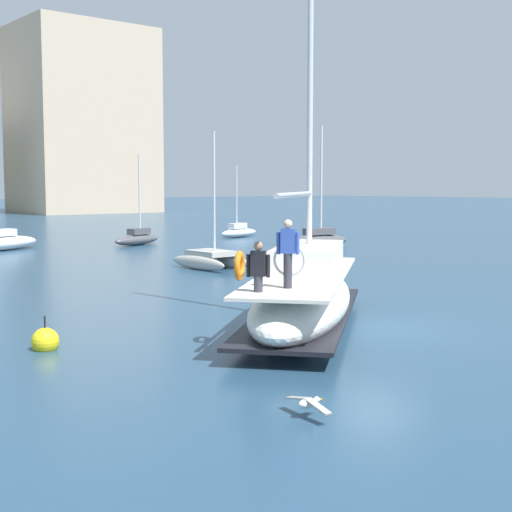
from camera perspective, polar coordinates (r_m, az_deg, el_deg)
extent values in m
plane|color=navy|center=(19.98, 9.23, -5.57)|extent=(400.00, 400.00, 0.00)
ellipsoid|color=white|center=(19.65, 3.72, -3.62)|extent=(8.93, 7.97, 1.40)
cube|color=black|center=(19.71, 3.71, -4.53)|extent=(8.79, 7.86, 0.10)
cube|color=beige|center=(19.55, 3.73, -1.48)|extent=(8.43, 7.51, 0.08)
cube|color=white|center=(20.22, 3.99, -0.14)|extent=(4.40, 4.05, 0.70)
cylinder|color=silver|center=(20.80, 4.25, 13.35)|extent=(0.16, 0.16, 10.35)
cylinder|color=#B7B7BC|center=(17.74, 3.09, 4.81)|extent=(4.51, 3.76, 0.12)
cylinder|color=silver|center=(23.87, 5.07, 1.00)|extent=(0.62, 0.73, 0.06)
torus|color=orange|center=(17.10, -1.28, -0.75)|extent=(0.63, 0.55, 0.70)
cylinder|color=#33333D|center=(16.67, 2.50, -1.16)|extent=(0.20, 0.20, 0.80)
cube|color=#3351AD|center=(16.60, 2.51, 1.17)|extent=(0.36, 0.37, 0.56)
sphere|color=beige|center=(16.58, 2.51, 2.52)|extent=(0.20, 0.20, 0.20)
cylinder|color=#3351AD|center=(16.64, 1.76, 1.01)|extent=(0.09, 0.09, 0.50)
cylinder|color=#3351AD|center=(16.57, 3.26, 0.99)|extent=(0.09, 0.09, 0.50)
cylinder|color=#33333D|center=(16.08, 0.18, -2.21)|extent=(0.20, 0.20, 0.35)
cube|color=black|center=(16.02, 0.18, -0.59)|extent=(0.36, 0.37, 0.56)
sphere|color=#9E7051|center=(15.99, 0.18, 0.80)|extent=(0.20, 0.20, 0.20)
cylinder|color=black|center=(16.07, -0.59, -0.76)|extent=(0.09, 0.09, 0.50)
cylinder|color=black|center=(15.99, 0.95, -0.79)|extent=(0.09, 0.09, 0.50)
torus|color=silver|center=(16.88, 2.62, -0.33)|extent=(0.53, 0.62, 0.76)
ellipsoid|color=silver|center=(54.57, -1.32, 1.82)|extent=(4.13, 1.91, 0.65)
cube|color=silver|center=(54.38, -1.45, 2.36)|extent=(1.71, 0.99, 0.40)
cylinder|color=silver|center=(54.22, -1.52, 4.61)|extent=(0.11, 0.11, 4.67)
ellipsoid|color=#4C4C51|center=(47.85, -9.26, 1.25)|extent=(4.28, 2.41, 0.68)
cube|color=#4C4C51|center=(47.97, -9.11, 1.91)|extent=(1.80, 1.19, 0.40)
cylinder|color=silver|center=(47.97, -9.08, 4.77)|extent=(0.11, 0.11, 5.18)
ellipsoid|color=#B7B2A8|center=(34.31, -2.59, -0.37)|extent=(0.51, 3.88, 0.63)
ellipsoid|color=#B7B2A8|center=(33.43, -4.55, -0.54)|extent=(0.51, 3.88, 0.63)
cube|color=#B7B2A8|center=(33.82, -3.56, 0.24)|extent=(1.51, 2.17, 0.24)
cylinder|color=silver|center=(33.45, -3.29, 5.05)|extent=(0.11, 0.11, 5.43)
ellipsoid|color=white|center=(45.75, -19.16, 0.94)|extent=(5.38, 3.21, 0.86)
ellipsoid|color=#4C4C51|center=(44.85, 4.71, 1.13)|extent=(5.21, 1.27, 0.84)
cube|color=#4C4C51|center=(44.99, 4.96, 1.93)|extent=(2.09, 0.81, 0.40)
cylinder|color=silver|center=(44.99, 5.11, 5.89)|extent=(0.13, 0.13, 6.61)
ellipsoid|color=silver|center=(12.28, 4.04, -11.38)|extent=(0.38, 0.22, 0.16)
sphere|color=silver|center=(12.38, 4.75, -11.10)|extent=(0.11, 0.11, 0.11)
cone|color=gold|center=(12.42, 4.99, -11.09)|extent=(0.07, 0.05, 0.04)
cube|color=#9E9993|center=(12.49, 3.25, -10.99)|extent=(0.20, 0.56, 0.14)
cube|color=#9E9993|center=(12.07, 4.87, -11.60)|extent=(0.20, 0.56, 0.14)
sphere|color=yellow|center=(17.85, -16.11, -6.41)|extent=(0.64, 0.64, 0.64)
cylinder|color=black|center=(17.79, -16.13, -5.47)|extent=(0.04, 0.04, 0.60)
cube|color=#C6AD8E|center=(109.38, -13.35, 10.19)|extent=(18.04, 14.37, 26.14)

